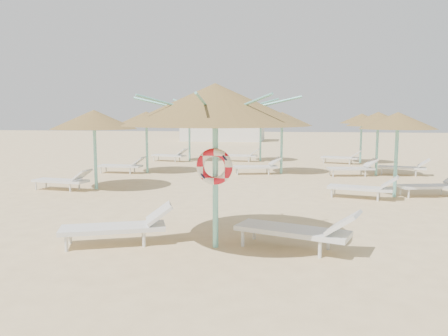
# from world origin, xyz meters

# --- Properties ---
(ground) EXTENTS (120.00, 120.00, 0.00)m
(ground) POSITION_xyz_m (0.00, 0.00, 0.00)
(ground) COLOR #DFC088
(ground) RESTS_ON ground
(main_palapa) EXTENTS (3.49, 3.49, 3.12)m
(main_palapa) POSITION_xyz_m (-0.17, -0.37, 2.72)
(main_palapa) COLOR #78D1C5
(main_palapa) RESTS_ON ground
(lounger_main_a) EXTENTS (2.25, 1.39, 0.78)m
(lounger_main_a) POSITION_xyz_m (-2.05, -0.49, 0.37)
(lounger_main_a) COLOR silver
(lounger_main_a) RESTS_ON ground
(lounger_main_b) EXTENTS (2.40, 1.37, 0.84)m
(lounger_main_b) POSITION_xyz_m (1.43, -0.29, 0.40)
(lounger_main_b) COLOR silver
(lounger_main_b) RESTS_ON ground
(palapa_field) EXTENTS (19.17, 13.69, 2.72)m
(palapa_field) POSITION_xyz_m (0.76, 9.84, 2.31)
(palapa_field) COLOR #78D1C5
(palapa_field) RESTS_ON ground
(service_hut) EXTENTS (8.40, 4.40, 3.25)m
(service_hut) POSITION_xyz_m (-6.00, 35.00, 1.64)
(service_hut) COLOR silver
(service_hut) RESTS_ON ground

